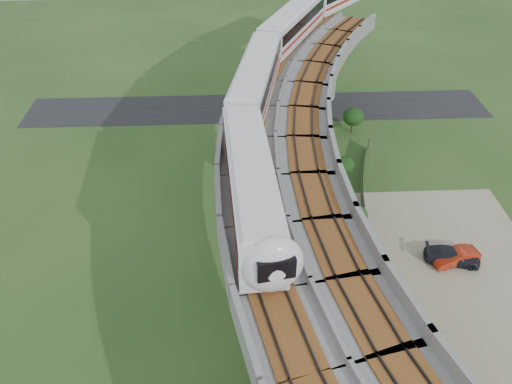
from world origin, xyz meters
TOP-DOWN VIEW (x-y plane):
  - ground at (0.00, 0.00)m, footprint 160.00×160.00m
  - dirt_lot at (14.00, -2.00)m, footprint 18.00×26.00m
  - asphalt_road at (0.00, 30.00)m, footprint 60.00×8.00m
  - viaduct at (3.84, 0.00)m, footprint 19.58×73.98m
  - metro_train at (3.08, 17.84)m, footprint 21.88×58.45m
  - fence at (9.75, 0.00)m, footprint 3.87×38.73m
  - tree_0 at (11.05, 23.15)m, footprint 2.47×2.47m
  - tree_1 at (7.96, 12.76)m, footprint 2.09×2.09m
  - tree_2 at (7.38, 4.74)m, footprint 2.46×2.46m
  - tree_3 at (7.52, -6.15)m, footprint 2.03×2.03m
  - car_red at (15.54, 0.79)m, footprint 4.40×2.47m
  - car_dark at (15.31, 0.92)m, footprint 5.00×2.91m

SIDE VIEW (x-z plane):
  - ground at x=0.00m, z-range 0.00..0.00m
  - asphalt_road at x=0.00m, z-range 0.00..0.03m
  - dirt_lot at x=14.00m, z-range 0.00..0.04m
  - car_dark at x=15.31m, z-range 0.04..1.40m
  - car_red at x=15.54m, z-range 0.04..1.41m
  - fence at x=9.75m, z-range 0.00..1.50m
  - tree_0 at x=11.05m, z-range 0.55..3.75m
  - tree_2 at x=7.38m, z-range 0.61..3.93m
  - tree_1 at x=7.96m, z-range 0.69..3.86m
  - tree_3 at x=7.52m, z-range 0.71..3.87m
  - viaduct at x=3.84m, z-range 3.35..14.75m
  - metro_train at x=3.08m, z-range 10.49..14.13m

